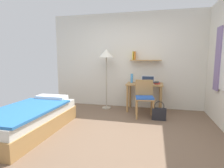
{
  "coord_description": "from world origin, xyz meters",
  "views": [
    {
      "loc": [
        0.73,
        -2.98,
        1.35
      ],
      "look_at": [
        -0.11,
        0.51,
        0.85
      ],
      "focal_mm": 28.81,
      "sensor_mm": 36.0,
      "label": 1
    }
  ],
  "objects_px": {
    "book_stack": "(156,83)",
    "handbag": "(159,113)",
    "desk": "(145,89)",
    "laptop": "(148,82)",
    "bed": "(30,119)",
    "standing_lamp": "(106,56)",
    "desk_chair": "(144,96)",
    "water_bottle": "(132,78)"
  },
  "relations": [
    {
      "from": "standing_lamp",
      "to": "laptop",
      "type": "distance_m",
      "value": 1.28
    },
    {
      "from": "standing_lamp",
      "to": "laptop",
      "type": "height_order",
      "value": "standing_lamp"
    },
    {
      "from": "water_bottle",
      "to": "handbag",
      "type": "relative_size",
      "value": 0.56
    },
    {
      "from": "laptop",
      "to": "handbag",
      "type": "bearing_deg",
      "value": -66.8
    },
    {
      "from": "desk",
      "to": "desk_chair",
      "type": "relative_size",
      "value": 1.06
    },
    {
      "from": "water_bottle",
      "to": "book_stack",
      "type": "distance_m",
      "value": 0.65
    },
    {
      "from": "bed",
      "to": "handbag",
      "type": "relative_size",
      "value": 4.62
    },
    {
      "from": "desk",
      "to": "standing_lamp",
      "type": "bearing_deg",
      "value": -179.45
    },
    {
      "from": "book_stack",
      "to": "bed",
      "type": "bearing_deg",
      "value": -139.86
    },
    {
      "from": "desk",
      "to": "desk_chair",
      "type": "xyz_separation_m",
      "value": [
        0.03,
        -0.51,
        -0.09
      ]
    },
    {
      "from": "desk_chair",
      "to": "standing_lamp",
      "type": "bearing_deg",
      "value": 154.55
    },
    {
      "from": "book_stack",
      "to": "handbag",
      "type": "bearing_deg",
      "value": -83.25
    },
    {
      "from": "laptop",
      "to": "water_bottle",
      "type": "bearing_deg",
      "value": 169.61
    },
    {
      "from": "bed",
      "to": "book_stack",
      "type": "relative_size",
      "value": 7.95
    },
    {
      "from": "water_bottle",
      "to": "book_stack",
      "type": "bearing_deg",
      "value": -7.28
    },
    {
      "from": "desk_chair",
      "to": "book_stack",
      "type": "height_order",
      "value": "desk_chair"
    },
    {
      "from": "desk",
      "to": "laptop",
      "type": "relative_size",
      "value": 2.72
    },
    {
      "from": "handbag",
      "to": "water_bottle",
      "type": "bearing_deg",
      "value": 133.42
    },
    {
      "from": "bed",
      "to": "laptop",
      "type": "bearing_deg",
      "value": 42.96
    },
    {
      "from": "desk_chair",
      "to": "water_bottle",
      "type": "distance_m",
      "value": 0.78
    },
    {
      "from": "standing_lamp",
      "to": "water_bottle",
      "type": "height_order",
      "value": "standing_lamp"
    },
    {
      "from": "desk_chair",
      "to": "book_stack",
      "type": "xyz_separation_m",
      "value": [
        0.26,
        0.51,
        0.26
      ]
    },
    {
      "from": "desk_chair",
      "to": "book_stack",
      "type": "distance_m",
      "value": 0.63
    },
    {
      "from": "bed",
      "to": "book_stack",
      "type": "distance_m",
      "value": 3.02
    },
    {
      "from": "book_stack",
      "to": "handbag",
      "type": "distance_m",
      "value": 0.91
    },
    {
      "from": "bed",
      "to": "desk",
      "type": "relative_size",
      "value": 2.14
    },
    {
      "from": "bed",
      "to": "standing_lamp",
      "type": "distance_m",
      "value": 2.44
    },
    {
      "from": "desk",
      "to": "laptop",
      "type": "bearing_deg",
      "value": -0.73
    },
    {
      "from": "desk_chair",
      "to": "laptop",
      "type": "xyz_separation_m",
      "value": [
        0.05,
        0.51,
        0.28
      ]
    },
    {
      "from": "desk",
      "to": "book_stack",
      "type": "height_order",
      "value": "book_stack"
    },
    {
      "from": "laptop",
      "to": "book_stack",
      "type": "xyz_separation_m",
      "value": [
        0.21,
        -0.0,
        -0.03
      ]
    },
    {
      "from": "bed",
      "to": "handbag",
      "type": "height_order",
      "value": "bed"
    },
    {
      "from": "desk",
      "to": "handbag",
      "type": "relative_size",
      "value": 2.16
    },
    {
      "from": "standing_lamp",
      "to": "book_stack",
      "type": "relative_size",
      "value": 6.52
    },
    {
      "from": "handbag",
      "to": "desk_chair",
      "type": "bearing_deg",
      "value": 153.73
    },
    {
      "from": "standing_lamp",
      "to": "book_stack",
      "type": "bearing_deg",
      "value": 0.24
    },
    {
      "from": "laptop",
      "to": "bed",
      "type": "bearing_deg",
      "value": -137.04
    },
    {
      "from": "bed",
      "to": "laptop",
      "type": "height_order",
      "value": "laptop"
    },
    {
      "from": "laptop",
      "to": "handbag",
      "type": "distance_m",
      "value": 0.97
    },
    {
      "from": "bed",
      "to": "desk",
      "type": "bearing_deg",
      "value": 44.08
    },
    {
      "from": "bed",
      "to": "standing_lamp",
      "type": "relative_size",
      "value": 1.22
    },
    {
      "from": "desk",
      "to": "desk_chair",
      "type": "distance_m",
      "value": 0.52
    }
  ]
}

